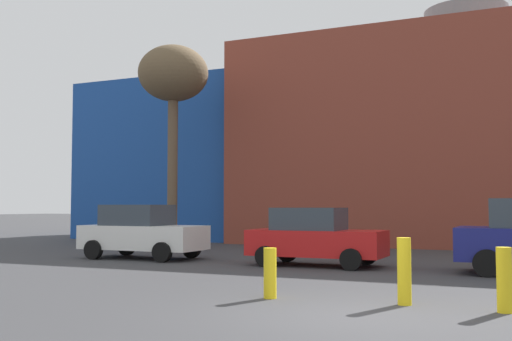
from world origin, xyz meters
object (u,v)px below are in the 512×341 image
object	(u,v)px
parked_car_0	(142,232)
bare_tree_0	(173,78)
parked_car_1	(315,237)
bollard_yellow_0	(504,280)
bollard_yellow_2	(270,273)
bollard_yellow_1	(404,271)

from	to	relation	value
parked_car_0	bare_tree_0	size ratio (longest dim) A/B	0.48
parked_car_0	parked_car_1	distance (m)	5.96
parked_car_1	bare_tree_0	size ratio (longest dim) A/B	0.46
bollard_yellow_0	bollard_yellow_2	bearing A→B (deg)	-178.05
bare_tree_0	bollard_yellow_1	distance (m)	17.04
bare_tree_0	bollard_yellow_2	world-z (taller)	bare_tree_0
bollard_yellow_2	parked_car_1	bearing A→B (deg)	101.24
parked_car_1	bare_tree_0	xyz separation A→B (m)	(-7.81, 4.82, 6.22)
bare_tree_0	parked_car_0	bearing A→B (deg)	-68.98
parked_car_0	bare_tree_0	bearing A→B (deg)	111.02
parked_car_1	bollard_yellow_1	distance (m)	7.02
bare_tree_0	bollard_yellow_2	size ratio (longest dim) A/B	9.03
bare_tree_0	bollard_yellow_1	world-z (taller)	bare_tree_0
parked_car_0	bollard_yellow_2	distance (m)	9.54
bollard_yellow_2	parked_car_0	bearing A→B (deg)	139.08
parked_car_0	parked_car_1	xyz separation A→B (m)	(5.96, 0.00, -0.04)
bollard_yellow_2	bollard_yellow_0	bearing A→B (deg)	1.95
bare_tree_0	bollard_yellow_0	xyz separation A→B (m)	(13.09, -10.93, -6.52)
bare_tree_0	bollard_yellow_1	bearing A→B (deg)	-43.27
bollard_yellow_0	bollard_yellow_1	distance (m)	1.62
parked_car_1	bollard_yellow_0	size ratio (longest dim) A/B	3.67
parked_car_1	bollard_yellow_2	xyz separation A→B (m)	(1.24, -6.24, -0.36)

